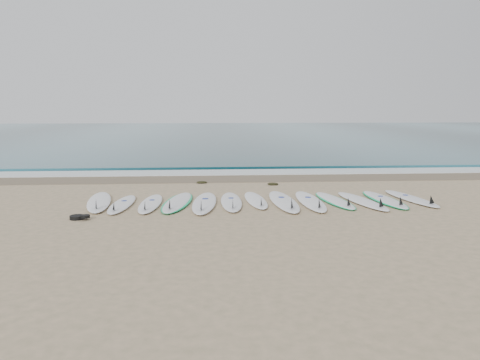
{
  "coord_description": "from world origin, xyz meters",
  "views": [
    {
      "loc": [
        -1.26,
        -11.67,
        2.42
      ],
      "look_at": [
        -0.36,
        1.23,
        0.4
      ],
      "focal_mm": 35.0,
      "sensor_mm": 36.0,
      "label": 1
    }
  ],
  "objects": [
    {
      "name": "surfboard_12",
      "position": [
        4.08,
        0.01,
        0.05
      ],
      "size": [
        0.85,
        2.51,
        0.32
      ],
      "rotation": [
        0.0,
        0.0,
        0.14
      ],
      "color": "silver",
      "rests_on": "ground"
    },
    {
      "name": "surfboard_11",
      "position": [
        3.33,
        -0.06,
        0.05
      ],
      "size": [
        0.75,
        2.5,
        0.31
      ],
      "rotation": [
        0.0,
        0.0,
        0.07
      ],
      "color": "silver",
      "rests_on": "ground"
    },
    {
      "name": "wet_sand_band",
      "position": [
        0.0,
        4.1,
        0.01
      ],
      "size": [
        120.0,
        1.8,
        0.01
      ],
      "primitive_type": "cube",
      "color": "brown",
      "rests_on": "ground"
    },
    {
      "name": "surfboard_6",
      "position": [
        -0.02,
        0.09,
        0.05
      ],
      "size": [
        0.61,
        2.35,
        0.3
      ],
      "rotation": [
        0.0,
        0.0,
        0.05
      ],
      "color": "white",
      "rests_on": "ground"
    },
    {
      "name": "seaweed_far",
      "position": [
        0.78,
        2.71,
        0.03
      ],
      "size": [
        0.35,
        0.28,
        0.07
      ],
      "primitive_type": "ellipsoid",
      "color": "black",
      "rests_on": "ground"
    },
    {
      "name": "surfboard_9",
      "position": [
        2.01,
        -0.07,
        0.04
      ],
      "size": [
        0.85,
        2.4,
        0.3
      ],
      "rotation": [
        0.0,
        0.0,
        0.12
      ],
      "color": "white",
      "rests_on": "ground"
    },
    {
      "name": "surfboard_5",
      "position": [
        -0.67,
        -0.1,
        0.06
      ],
      "size": [
        0.55,
        2.53,
        0.32
      ],
      "rotation": [
        0.0,
        0.0,
        -0.01
      ],
      "color": "white",
      "rests_on": "ground"
    },
    {
      "name": "surfboard_8",
      "position": [
        1.35,
        -0.18,
        0.06
      ],
      "size": [
        0.58,
        2.73,
        0.35
      ],
      "rotation": [
        0.0,
        0.0,
        -0.01
      ],
      "color": "white",
      "rests_on": "ground"
    },
    {
      "name": "foam_band",
      "position": [
        0.0,
        5.5,
        0.02
      ],
      "size": [
        120.0,
        1.4,
        0.04
      ],
      "primitive_type": "cube",
      "color": "silver",
      "rests_on": "ground"
    },
    {
      "name": "surfboard_4",
      "position": [
        -1.35,
        -0.21,
        0.06
      ],
      "size": [
        0.76,
        2.8,
        0.35
      ],
      "rotation": [
        0.0,
        0.0,
        -0.07
      ],
      "color": "white",
      "rests_on": "ground"
    },
    {
      "name": "seaweed_near",
      "position": [
        -1.45,
        3.19,
        0.03
      ],
      "size": [
        0.34,
        0.27,
        0.07
      ],
      "primitive_type": "ellipsoid",
      "color": "black",
      "rests_on": "ground"
    },
    {
      "name": "surfboard_1",
      "position": [
        -3.39,
        -0.21,
        0.05
      ],
      "size": [
        0.58,
        2.36,
        0.3
      ],
      "rotation": [
        0.0,
        0.0,
        -0.04
      ],
      "color": "white",
      "rests_on": "ground"
    },
    {
      "name": "wave_crest",
      "position": [
        0.0,
        7.0,
        0.05
      ],
      "size": [
        120.0,
        1.0,
        0.1
      ],
      "primitive_type": "cube",
      "color": "#1C505C",
      "rests_on": "ground"
    },
    {
      "name": "ground",
      "position": [
        0.0,
        0.0,
        0.0
      ],
      "size": [
        120.0,
        120.0,
        0.0
      ],
      "primitive_type": "plane",
      "color": "tan"
    },
    {
      "name": "surfboard_10",
      "position": [
        2.68,
        -0.25,
        0.06
      ],
      "size": [
        0.94,
        2.6,
        0.33
      ],
      "rotation": [
        0.0,
        0.0,
        0.17
      ],
      "color": "white",
      "rests_on": "ground"
    },
    {
      "name": "surfboard_2",
      "position": [
        -2.69,
        -0.18,
        0.05
      ],
      "size": [
        0.57,
        2.42,
        0.31
      ],
      "rotation": [
        0.0,
        0.0,
        -0.03
      ],
      "color": "white",
      "rests_on": "ground"
    },
    {
      "name": "ocean",
      "position": [
        0.0,
        32.5,
        0.01
      ],
      "size": [
        120.0,
        55.0,
        0.03
      ],
      "primitive_type": "cube",
      "color": "#1C505C",
      "rests_on": "ground"
    },
    {
      "name": "surfboard_0",
      "position": [
        -4.01,
        0.11,
        0.06
      ],
      "size": [
        0.99,
        2.8,
        0.35
      ],
      "rotation": [
        0.0,
        0.0,
        0.16
      ],
      "color": "white",
      "rests_on": "ground"
    },
    {
      "name": "surfboard_3",
      "position": [
        -2.03,
        -0.04,
        0.05
      ],
      "size": [
        0.96,
        2.7,
        0.34
      ],
      "rotation": [
        0.0,
        0.0,
        -0.13
      ],
      "color": "white",
      "rests_on": "ground"
    },
    {
      "name": "surfboard_7",
      "position": [
        0.66,
        -0.17,
        0.06
      ],
      "size": [
        0.66,
        2.87,
        0.36
      ],
      "rotation": [
        0.0,
        0.0,
        0.02
      ],
      "color": "white",
      "rests_on": "ground"
    },
    {
      "name": "leash_coil",
      "position": [
        -4.07,
        -1.52,
        0.05
      ],
      "size": [
        0.46,
        0.36,
        0.11
      ],
      "color": "black",
      "rests_on": "ground"
    }
  ]
}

